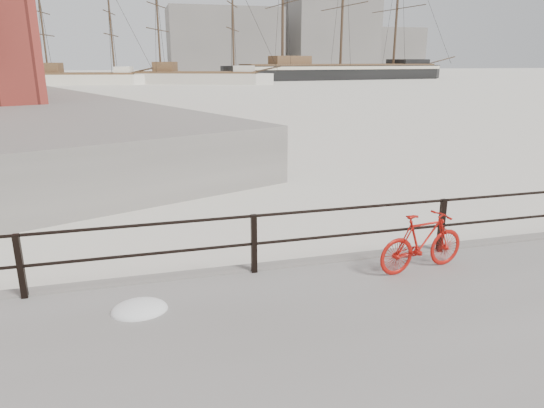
{
  "coord_description": "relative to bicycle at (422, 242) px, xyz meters",
  "views": [
    {
      "loc": [
        -5.14,
        -7.39,
        3.74
      ],
      "look_at": [
        -2.75,
        1.5,
        1.0
      ],
      "focal_mm": 32.0,
      "sensor_mm": 36.0,
      "label": 1
    }
  ],
  "objects": [
    {
      "name": "guardrail",
      "position": [
        0.78,
        0.64,
        -0.0
      ],
      "size": [
        28.0,
        0.1,
        1.0
      ],
      "primitive_type": null,
      "color": "black",
      "rests_on": "promenade"
    },
    {
      "name": "industrial_east",
      "position": [
        78.78,
        150.79,
        6.15
      ],
      "size": [
        20.0,
        16.0,
        14.0
      ],
      "primitive_type": "cube",
      "color": "gray",
      "rests_on": "ground"
    },
    {
      "name": "schooner_mid",
      "position": [
        5.09,
        75.63,
        -0.85
      ],
      "size": [
        28.94,
        19.81,
        19.39
      ],
      "primitive_type": null,
      "rotation": [
        0.0,
        0.0,
        -0.35
      ],
      "color": "beige",
      "rests_on": "ground"
    },
    {
      "name": "barque_black",
      "position": [
        35.09,
        87.34,
        -0.85
      ],
      "size": [
        57.12,
        24.25,
        31.69
      ],
      "primitive_type": null,
      "rotation": [
        0.0,
        0.0,
        0.11
      ],
      "color": "black",
      "rests_on": "ground"
    },
    {
      "name": "bicycle",
      "position": [
        0.0,
        0.0,
        0.0
      ],
      "size": [
        1.68,
        0.5,
        1.0
      ],
      "primitive_type": "imported",
      "rotation": [
        0.0,
        0.0,
        0.15
      ],
      "color": "#AA110B",
      "rests_on": "promenade"
    },
    {
      "name": "schooner_left",
      "position": [
        -12.93,
        78.41,
        -0.85
      ],
      "size": [
        23.93,
        13.72,
        17.33
      ],
      "primitive_type": null,
      "rotation": [
        0.0,
        0.0,
        -0.16
      ],
      "color": "silver",
      "rests_on": "ground"
    },
    {
      "name": "industrial_west",
      "position": [
        20.78,
        140.79,
        8.15
      ],
      "size": [
        32.0,
        18.0,
        18.0
      ],
      "primitive_type": "cube",
      "color": "gray",
      "rests_on": "ground"
    },
    {
      "name": "smokestack",
      "position": [
        42.78,
        150.79,
        21.15
      ],
      "size": [
        2.8,
        2.8,
        44.0
      ],
      "primitive_type": "cylinder",
      "color": "gray",
      "rests_on": "ground"
    },
    {
      "name": "industrial_mid",
      "position": [
        55.78,
        145.79,
        11.15
      ],
      "size": [
        26.0,
        20.0,
        24.0
      ],
      "primitive_type": "cube",
      "color": "gray",
      "rests_on": "ground"
    },
    {
      "name": "ground",
      "position": [
        0.78,
        0.79,
        -0.85
      ],
      "size": [
        400.0,
        400.0,
        0.0
      ],
      "primitive_type": "plane",
      "color": "white",
      "rests_on": "ground"
    }
  ]
}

